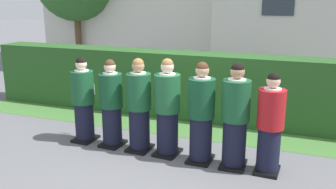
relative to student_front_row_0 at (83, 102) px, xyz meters
name	(u,v)px	position (x,y,z in m)	size (l,w,h in m)	color
ground_plane	(168,154)	(1.66, -0.06, -0.74)	(60.00, 60.00, 0.00)	slate
student_front_row_0	(83,102)	(0.00, 0.00, 0.00)	(0.40, 0.50, 1.56)	black
student_front_row_1	(111,106)	(0.59, -0.02, 0.00)	(0.40, 0.47, 1.55)	black
student_front_row_2	(139,107)	(1.13, -0.04, 0.03)	(0.42, 0.51, 1.61)	black
student_front_row_3	(167,110)	(1.64, -0.04, 0.04)	(0.43, 0.53, 1.64)	black
student_front_row_4	(201,115)	(2.24, -0.10, 0.03)	(0.42, 0.47, 1.63)	black
student_front_row_5	(235,119)	(2.78, -0.11, 0.05)	(0.43, 0.48, 1.65)	black
student_in_red_blazer	(270,126)	(3.30, -0.12, -0.01)	(0.40, 0.49, 1.54)	black
hedge	(202,87)	(1.66, 2.01, -0.03)	(10.26, 0.70, 1.43)	#285623
lawn_strip	(191,130)	(1.66, 1.21, -0.74)	(10.26, 0.90, 0.01)	#477A38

